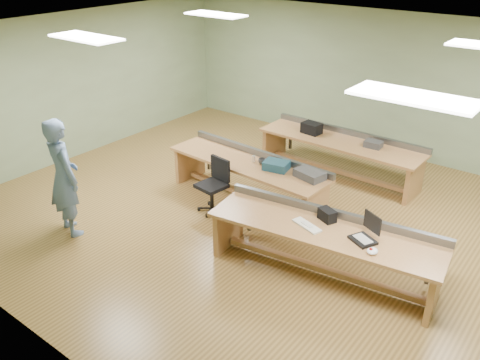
# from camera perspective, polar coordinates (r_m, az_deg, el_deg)

# --- Properties ---
(floor) EXTENTS (10.00, 10.00, 0.00)m
(floor) POSITION_cam_1_polar(r_m,az_deg,el_deg) (8.61, 3.97, -4.60)
(floor) COLOR olive
(floor) RESTS_ON ground
(ceiling) EXTENTS (10.00, 10.00, 0.00)m
(ceiling) POSITION_cam_1_polar(r_m,az_deg,el_deg) (7.55, 4.69, 15.42)
(ceiling) COLOR silver
(ceiling) RESTS_ON wall_back
(wall_back) EXTENTS (10.00, 0.04, 3.00)m
(wall_back) POSITION_cam_1_polar(r_m,az_deg,el_deg) (11.36, 15.79, 10.37)
(wall_back) COLOR #8BA57D
(wall_back) RESTS_ON floor
(wall_front) EXTENTS (10.00, 0.04, 3.00)m
(wall_front) POSITION_cam_1_polar(r_m,az_deg,el_deg) (5.44, -20.09, -7.70)
(wall_front) COLOR #8BA57D
(wall_front) RESTS_ON floor
(wall_left) EXTENTS (0.04, 8.00, 3.00)m
(wall_left) POSITION_cam_1_polar(r_m,az_deg,el_deg) (11.35, -17.51, 10.14)
(wall_left) COLOR #8BA57D
(wall_left) RESTS_ON floor
(fluor_panels) EXTENTS (6.20, 3.50, 0.03)m
(fluor_panels) POSITION_cam_1_polar(r_m,az_deg,el_deg) (7.55, 4.68, 15.20)
(fluor_panels) COLOR white
(fluor_panels) RESTS_ON ceiling
(workbench_front) EXTENTS (3.33, 1.30, 0.86)m
(workbench_front) POSITION_cam_1_polar(r_m,az_deg,el_deg) (7.16, 9.43, -6.57)
(workbench_front) COLOR #AF7E4A
(workbench_front) RESTS_ON floor
(workbench_mid) EXTENTS (3.14, 0.98, 0.86)m
(workbench_mid) POSITION_cam_1_polar(r_m,az_deg,el_deg) (9.02, 0.94, 0.99)
(workbench_mid) COLOR #AF7E4A
(workbench_mid) RESTS_ON floor
(workbench_back) EXTENTS (3.28, 0.91, 0.86)m
(workbench_back) POSITION_cam_1_polar(r_m,az_deg,el_deg) (10.16, 11.21, 3.46)
(workbench_back) COLOR #AF7E4A
(workbench_back) RESTS_ON floor
(person) EXTENTS (0.79, 0.61, 1.93)m
(person) POSITION_cam_1_polar(r_m,az_deg,el_deg) (8.33, -19.18, 0.29)
(person) COLOR #6477A3
(person) RESTS_ON floor
(laptop_base) EXTENTS (0.40, 0.38, 0.03)m
(laptop_base) POSITION_cam_1_polar(r_m,az_deg,el_deg) (6.85, 13.61, -6.58)
(laptop_base) COLOR black
(laptop_base) RESTS_ON workbench_front
(laptop_screen) EXTENTS (0.29, 0.16, 0.25)m
(laptop_screen) POSITION_cam_1_polar(r_m,az_deg,el_deg) (6.81, 14.65, -4.63)
(laptop_screen) COLOR black
(laptop_screen) RESTS_ON laptop_base
(keyboard) EXTENTS (0.48, 0.28, 0.03)m
(keyboard) POSITION_cam_1_polar(r_m,az_deg,el_deg) (7.04, 7.51, -5.09)
(keyboard) COLOR silver
(keyboard) RESTS_ON workbench_front
(trackball_mouse) EXTENTS (0.15, 0.18, 0.07)m
(trackball_mouse) POSITION_cam_1_polar(r_m,az_deg,el_deg) (6.64, 14.65, -7.72)
(trackball_mouse) COLOR white
(trackball_mouse) RESTS_ON workbench_front
(camera_bag) EXTENTS (0.29, 0.25, 0.17)m
(camera_bag) POSITION_cam_1_polar(r_m,az_deg,el_deg) (7.19, 9.77, -3.89)
(camera_bag) COLOR black
(camera_bag) RESTS_ON workbench_front
(task_chair) EXTENTS (0.57, 0.57, 0.95)m
(task_chair) POSITION_cam_1_polar(r_m,az_deg,el_deg) (8.77, -2.96, -1.39)
(task_chair) COLOR black
(task_chair) RESTS_ON floor
(parts_bin_teal) EXTENTS (0.47, 0.39, 0.14)m
(parts_bin_teal) POSITION_cam_1_polar(r_m,az_deg,el_deg) (8.64, 4.09, 1.64)
(parts_bin_teal) COLOR #163949
(parts_bin_teal) RESTS_ON workbench_mid
(parts_bin_grey) EXTENTS (0.54, 0.41, 0.13)m
(parts_bin_grey) POSITION_cam_1_polar(r_m,az_deg,el_deg) (8.38, 7.83, 0.63)
(parts_bin_grey) COLOR #343436
(parts_bin_grey) RESTS_ON workbench_mid
(mug) EXTENTS (0.15, 0.15, 0.10)m
(mug) POSITION_cam_1_polar(r_m,az_deg,el_deg) (8.84, 2.47, 2.13)
(mug) COLOR #343436
(mug) RESTS_ON workbench_mid
(drinks_can) EXTENTS (0.08, 0.08, 0.11)m
(drinks_can) POSITION_cam_1_polar(r_m,az_deg,el_deg) (8.92, 1.53, 2.40)
(drinks_can) COLOR silver
(drinks_can) RESTS_ON workbench_mid
(storage_box_back) EXTENTS (0.40, 0.30, 0.21)m
(storage_box_back) POSITION_cam_1_polar(r_m,az_deg,el_deg) (10.31, 8.05, 5.79)
(storage_box_back) COLOR black
(storage_box_back) RESTS_ON workbench_back
(tray_back) EXTENTS (0.32, 0.24, 0.13)m
(tray_back) POSITION_cam_1_polar(r_m,az_deg,el_deg) (9.86, 14.74, 3.92)
(tray_back) COLOR #343436
(tray_back) RESTS_ON workbench_back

